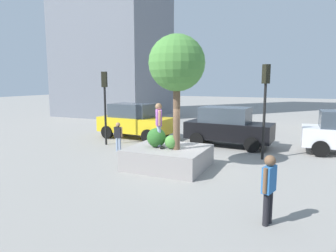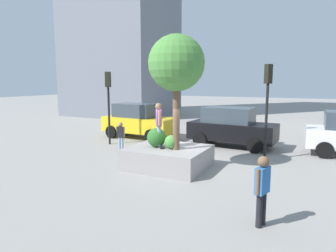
{
  "view_description": "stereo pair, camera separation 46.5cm",
  "coord_description": "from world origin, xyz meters",
  "px_view_note": "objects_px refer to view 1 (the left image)",
  "views": [
    {
      "loc": [
        4.81,
        -11.69,
        3.57
      ],
      "look_at": [
        -0.26,
        -0.39,
        1.76
      ],
      "focal_mm": 32.49,
      "sensor_mm": 36.0,
      "label": 1
    },
    {
      "loc": [
        5.23,
        -11.49,
        3.57
      ],
      "look_at": [
        -0.26,
        -0.39,
        1.76
      ],
      "focal_mm": 32.49,
      "sensor_mm": 36.0,
      "label": 2
    }
  ],
  "objects_px": {
    "planter_ledge": "(168,157)",
    "traffic_light_median": "(105,95)",
    "plaza_tree": "(177,64)",
    "sedan_parked": "(228,126)",
    "traffic_light_corner": "(265,95)",
    "skateboard": "(159,146)",
    "taxi_cab": "(135,121)",
    "pedestrian_crossing": "(118,135)",
    "passerby_with_bag": "(269,185)",
    "skateboarder": "(159,121)"
  },
  "relations": [
    {
      "from": "planter_ledge",
      "to": "traffic_light_median",
      "type": "relative_size",
      "value": 0.77
    },
    {
      "from": "plaza_tree",
      "to": "sedan_parked",
      "type": "bearing_deg",
      "value": 81.62
    },
    {
      "from": "plaza_tree",
      "to": "traffic_light_corner",
      "type": "height_order",
      "value": "plaza_tree"
    },
    {
      "from": "skateboard",
      "to": "taxi_cab",
      "type": "distance_m",
      "value": 7.01
    },
    {
      "from": "planter_ledge",
      "to": "pedestrian_crossing",
      "type": "relative_size",
      "value": 2.09
    },
    {
      "from": "planter_ledge",
      "to": "passerby_with_bag",
      "type": "height_order",
      "value": "passerby_with_bag"
    },
    {
      "from": "plaza_tree",
      "to": "skateboarder",
      "type": "xyz_separation_m",
      "value": [
        -0.81,
        0.03,
        -2.29
      ]
    },
    {
      "from": "planter_ledge",
      "to": "sedan_parked",
      "type": "height_order",
      "value": "sedan_parked"
    },
    {
      "from": "sedan_parked",
      "to": "passerby_with_bag",
      "type": "relative_size",
      "value": 2.67
    },
    {
      "from": "passerby_with_bag",
      "to": "pedestrian_crossing",
      "type": "height_order",
      "value": "passerby_with_bag"
    },
    {
      "from": "skateboarder",
      "to": "traffic_light_corner",
      "type": "relative_size",
      "value": 0.41
    },
    {
      "from": "skateboarder",
      "to": "sedan_parked",
      "type": "bearing_deg",
      "value": 73.51
    },
    {
      "from": "skateboarder",
      "to": "sedan_parked",
      "type": "height_order",
      "value": "skateboarder"
    },
    {
      "from": "traffic_light_corner",
      "to": "traffic_light_median",
      "type": "bearing_deg",
      "value": -178.76
    },
    {
      "from": "planter_ledge",
      "to": "plaza_tree",
      "type": "height_order",
      "value": "plaza_tree"
    },
    {
      "from": "passerby_with_bag",
      "to": "plaza_tree",
      "type": "bearing_deg",
      "value": 138.54
    },
    {
      "from": "passerby_with_bag",
      "to": "sedan_parked",
      "type": "bearing_deg",
      "value": 109.21
    },
    {
      "from": "skateboarder",
      "to": "pedestrian_crossing",
      "type": "height_order",
      "value": "skateboarder"
    },
    {
      "from": "passerby_with_bag",
      "to": "planter_ledge",
      "type": "bearing_deg",
      "value": 140.16
    },
    {
      "from": "traffic_light_median",
      "to": "traffic_light_corner",
      "type": "bearing_deg",
      "value": 1.24
    },
    {
      "from": "skateboard",
      "to": "passerby_with_bag",
      "type": "bearing_deg",
      "value": -36.46
    },
    {
      "from": "skateboard",
      "to": "traffic_light_median",
      "type": "xyz_separation_m",
      "value": [
        -4.81,
        3.0,
        1.91
      ]
    },
    {
      "from": "plaza_tree",
      "to": "traffic_light_corner",
      "type": "bearing_deg",
      "value": 47.16
    },
    {
      "from": "traffic_light_corner",
      "to": "passerby_with_bag",
      "type": "relative_size",
      "value": 2.42
    },
    {
      "from": "planter_ledge",
      "to": "plaza_tree",
      "type": "bearing_deg",
      "value": -22.7
    },
    {
      "from": "skateboard",
      "to": "taxi_cab",
      "type": "bearing_deg",
      "value": 128.58
    },
    {
      "from": "sedan_parked",
      "to": "passerby_with_bag",
      "type": "xyz_separation_m",
      "value": [
        3.12,
        -8.96,
        -0.07
      ]
    },
    {
      "from": "skateboard",
      "to": "skateboarder",
      "type": "xyz_separation_m",
      "value": [
        -0.0,
        0.0,
        1.04
      ]
    },
    {
      "from": "plaza_tree",
      "to": "traffic_light_median",
      "type": "distance_m",
      "value": 6.53
    },
    {
      "from": "planter_ledge",
      "to": "skateboarder",
      "type": "xyz_separation_m",
      "value": [
        -0.35,
        -0.16,
        1.53
      ]
    },
    {
      "from": "taxi_cab",
      "to": "pedestrian_crossing",
      "type": "distance_m",
      "value": 3.84
    },
    {
      "from": "planter_ledge",
      "to": "taxi_cab",
      "type": "height_order",
      "value": "taxi_cab"
    },
    {
      "from": "skateboard",
      "to": "passerby_with_bag",
      "type": "distance_m",
      "value": 5.89
    },
    {
      "from": "taxi_cab",
      "to": "passerby_with_bag",
      "type": "distance_m",
      "value": 12.78
    },
    {
      "from": "skateboarder",
      "to": "pedestrian_crossing",
      "type": "relative_size",
      "value": 1.18
    },
    {
      "from": "taxi_cab",
      "to": "skateboard",
      "type": "bearing_deg",
      "value": -51.42
    },
    {
      "from": "skateboarder",
      "to": "traffic_light_corner",
      "type": "height_order",
      "value": "traffic_light_corner"
    },
    {
      "from": "passerby_with_bag",
      "to": "pedestrian_crossing",
      "type": "distance_m",
      "value": 9.56
    },
    {
      "from": "skateboard",
      "to": "skateboarder",
      "type": "relative_size",
      "value": 0.42
    },
    {
      "from": "plaza_tree",
      "to": "passerby_with_bag",
      "type": "height_order",
      "value": "plaza_tree"
    },
    {
      "from": "plaza_tree",
      "to": "pedestrian_crossing",
      "type": "relative_size",
      "value": 3.01
    },
    {
      "from": "traffic_light_corner",
      "to": "passerby_with_bag",
      "type": "distance_m",
      "value": 7.02
    },
    {
      "from": "plaza_tree",
      "to": "skateboarder",
      "type": "relative_size",
      "value": 2.56
    },
    {
      "from": "pedestrian_crossing",
      "to": "passerby_with_bag",
      "type": "bearing_deg",
      "value": -33.83
    },
    {
      "from": "planter_ledge",
      "to": "skateboard",
      "type": "relative_size",
      "value": 4.2
    },
    {
      "from": "taxi_cab",
      "to": "planter_ledge",
      "type": "bearing_deg",
      "value": -48.41
    },
    {
      "from": "skateboard",
      "to": "sedan_parked",
      "type": "bearing_deg",
      "value": 73.51
    },
    {
      "from": "planter_ledge",
      "to": "skateboarder",
      "type": "bearing_deg",
      "value": -154.54
    },
    {
      "from": "skateboard",
      "to": "taxi_cab",
      "type": "xyz_separation_m",
      "value": [
        -4.37,
        5.48,
        0.2
      ]
    },
    {
      "from": "plaza_tree",
      "to": "pedestrian_crossing",
      "type": "height_order",
      "value": "plaza_tree"
    }
  ]
}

